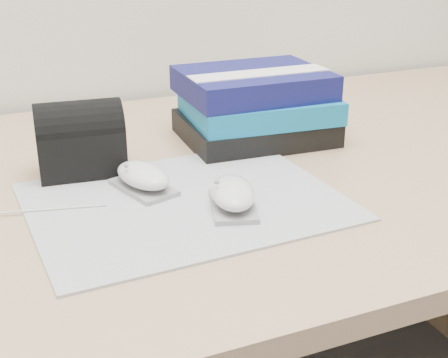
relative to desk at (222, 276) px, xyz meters
name	(u,v)px	position (x,y,z in m)	size (l,w,h in m)	color
desk	(222,276)	(0.00, 0.00, 0.00)	(1.60, 0.80, 0.73)	tan
mousepad	(185,202)	(-0.12, -0.17, 0.24)	(0.39, 0.31, 0.00)	gray
mouse_rear	(143,177)	(-0.16, -0.11, 0.26)	(0.08, 0.11, 0.04)	gray
mouse_front	(233,195)	(-0.07, -0.21, 0.26)	(0.08, 0.11, 0.04)	gray
usb_cable	(28,211)	(-0.31, -0.12, 0.24)	(0.00, 0.00, 0.19)	silver
book_stack	(256,106)	(0.07, 0.03, 0.29)	(0.25, 0.20, 0.12)	black
pouch	(80,140)	(-0.22, -0.01, 0.29)	(0.13, 0.10, 0.11)	black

